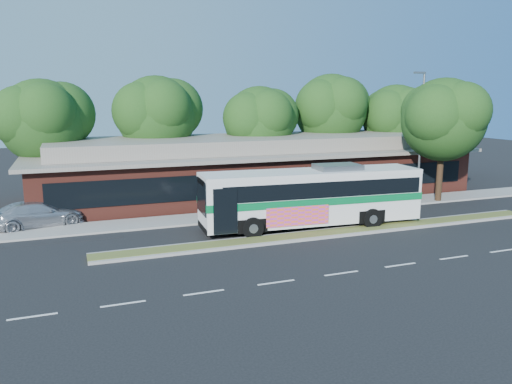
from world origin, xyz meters
The scene contains 14 objects.
ground centered at (0.00, 0.00, 0.00)m, with size 120.00×120.00×0.00m, color black.
median_strip centered at (0.00, 0.60, 0.07)m, with size 26.00×1.10×0.15m, color #535C27.
sidewalk centered at (0.00, 6.40, 0.06)m, with size 44.00×2.60×0.12m, color gray.
plaza_building centered at (0.00, 12.99, 2.13)m, with size 33.20×11.20×4.45m.
lamp_post centered at (9.56, 6.00, 4.90)m, with size 0.93×0.18×9.07m.
tree_bg_a centered at (-14.58, 15.14, 5.87)m, with size 6.47×5.80×8.63m.
tree_bg_b centered at (-6.57, 16.14, 6.14)m, with size 6.69×6.00×9.00m.
tree_bg_c centered at (1.40, 15.13, 5.59)m, with size 6.24×5.60×8.26m.
tree_bg_d centered at (8.45, 16.15, 6.42)m, with size 6.91×6.20×9.37m.
tree_bg_e centered at (14.42, 15.14, 5.74)m, with size 6.47×5.80×8.50m.
tree_bg_f centered at (20.43, 16.14, 6.06)m, with size 6.69×6.00×8.92m.
transit_bus centered at (-0.62, 2.39, 1.99)m, with size 12.88×3.59×3.57m.
sedan centered at (-15.37, 8.01, 0.75)m, with size 2.11×5.18×1.50m, color #ABACB2.
sidewalk_tree centered at (11.41, 5.60, 5.97)m, with size 6.41×5.75×8.70m.
Camera 1 is at (-13.52, -22.51, 7.31)m, focal length 35.00 mm.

